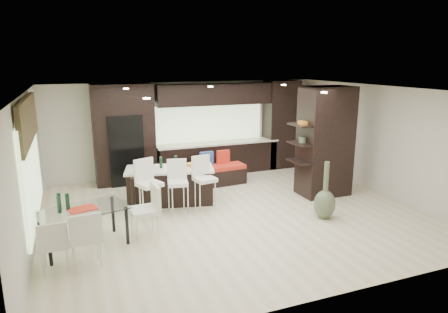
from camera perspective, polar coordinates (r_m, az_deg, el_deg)
name	(u,v)px	position (r m, az deg, el deg)	size (l,w,h in m)	color
ground	(234,213)	(8.96, 1.40, -8.02)	(8.00, 8.00, 0.00)	beige
back_wall	(188,128)	(11.80, -5.10, 4.03)	(8.00, 0.02, 2.70)	beige
left_wall	(28,172)	(7.97, -26.18, -1.98)	(0.02, 7.00, 2.70)	beige
right_wall	(382,140)	(10.72, 21.63, 2.15)	(0.02, 7.00, 2.70)	beige
ceiling	(234,90)	(8.35, 1.51, 9.48)	(8.00, 7.00, 0.02)	white
window_left	(32,169)	(8.16, -25.79, -1.60)	(0.04, 3.20, 1.90)	#B2D199
window_back	(208,121)	(11.91, -2.29, 5.13)	(3.40, 0.04, 1.20)	#B2D199
stone_accent	(28,120)	(7.99, -26.24, 4.66)	(0.08, 3.00, 0.80)	brown
ceiling_spots	(230,90)	(8.58, 0.85, 9.46)	(4.00, 3.00, 0.02)	white
back_cabinetry	(208,129)	(11.64, -2.28, 3.94)	(6.80, 0.68, 2.70)	black
refrigerator	(125,149)	(11.14, -13.94, 1.01)	(0.90, 0.68, 1.90)	black
partition_column	(325,141)	(10.15, 14.26, 2.09)	(1.20, 0.80, 2.70)	black
kitchen_island	(170,185)	(9.53, -7.71, -4.13)	(2.02, 0.87, 0.84)	black
stool_left	(150,195)	(8.67, -10.53, -5.39)	(0.45, 0.45, 1.03)	silver
stool_mid	(178,192)	(8.82, -6.58, -5.13)	(0.43, 0.43, 0.96)	silver
stool_right	(205,189)	(8.97, -2.73, -4.63)	(0.44, 0.44, 0.99)	silver
bench	(220,175)	(10.86, -0.56, -2.64)	(1.38, 0.53, 0.53)	black
floor_vase	(325,190)	(8.71, 14.29, -4.71)	(0.46, 0.46, 1.25)	#4C5A41
dining_table	(84,228)	(7.69, -19.35, -9.67)	(1.50, 0.84, 0.72)	white
chair_near	(86,241)	(6.97, -19.16, -11.29)	(0.49, 0.49, 0.91)	silver
chair_far	(55,247)	(7.02, -23.04, -11.85)	(0.44, 0.44, 0.82)	silver
chair_end	(144,214)	(7.73, -11.30, -8.11)	(0.51, 0.51, 0.95)	silver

